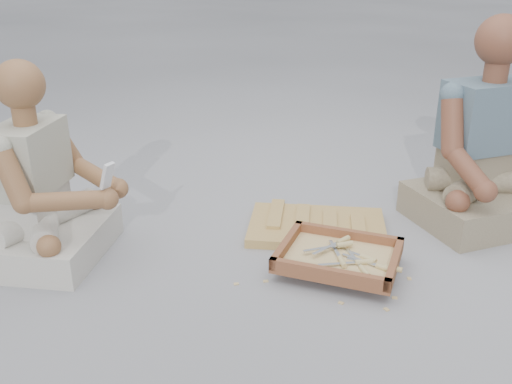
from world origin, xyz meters
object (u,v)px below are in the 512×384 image
at_px(craftsman, 44,194).
at_px(carved_panel, 317,227).
at_px(companion, 487,157).
at_px(tool_tray, 339,257).

bearing_deg(craftsman, carved_panel, 109.42).
relative_size(carved_panel, companion, 0.65).
xyz_separation_m(carved_panel, companion, (0.66, 0.46, 0.30)).
distance_m(tool_tray, craftsman, 1.23).
bearing_deg(tool_tray, companion, 58.69).
bearing_deg(tool_tray, carved_panel, 123.69).
height_order(craftsman, companion, companion).
height_order(carved_panel, companion, companion).
xyz_separation_m(carved_panel, tool_tray, (0.20, -0.30, 0.04)).
distance_m(carved_panel, craftsman, 1.20).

